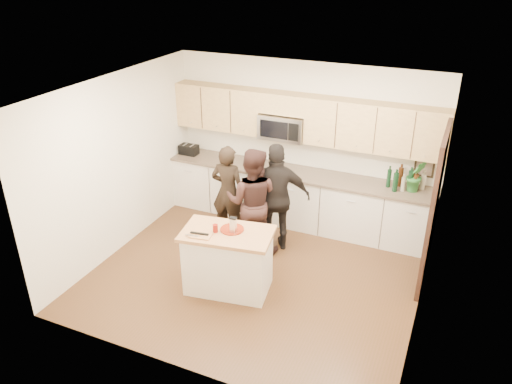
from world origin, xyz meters
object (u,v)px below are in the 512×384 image
at_px(woman_center, 252,202).
at_px(woman_right, 277,198).
at_px(island, 228,260).
at_px(toaster, 189,150).
at_px(woman_left, 228,192).

relative_size(woman_center, woman_right, 0.98).
bearing_deg(island, woman_right, 71.60).
xyz_separation_m(toaster, woman_right, (2.04, -0.87, -0.16)).
bearing_deg(woman_right, island, 53.90).
relative_size(island, woman_center, 0.77).
distance_m(island, woman_left, 1.50).
height_order(island, woman_right, woman_right).
distance_m(toaster, woman_center, 2.06).
xyz_separation_m(island, woman_left, (-0.65, 1.32, 0.32)).
xyz_separation_m(island, woman_center, (-0.10, 1.03, 0.39)).
height_order(woman_center, woman_right, woman_right).
height_order(toaster, woman_left, woman_left).
relative_size(island, toaster, 3.96).
bearing_deg(toaster, island, -49.30).
xyz_separation_m(woman_center, woman_right, (0.30, 0.23, 0.02)).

